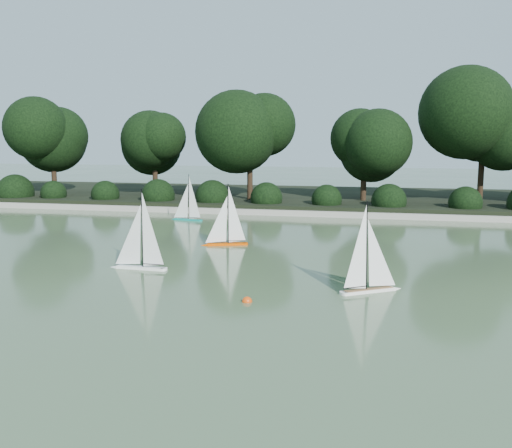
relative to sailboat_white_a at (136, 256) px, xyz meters
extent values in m
plane|color=#344227|center=(2.92, -0.92, -0.26)|extent=(80.00, 80.00, 0.00)
cube|color=gray|center=(2.92, 8.08, -0.17)|extent=(40.00, 0.35, 0.18)
cube|color=black|center=(2.92, 12.08, -0.11)|extent=(40.00, 8.00, 0.30)
cylinder|color=black|center=(-8.08, 10.28, 0.50)|extent=(0.20, 0.20, 1.51)
sphere|color=black|center=(-8.08, 10.28, 2.33)|extent=(2.38, 2.38, 2.38)
cylinder|color=black|center=(-4.08, 10.88, 0.43)|extent=(0.20, 0.20, 1.37)
sphere|color=black|center=(-4.08, 10.88, 2.12)|extent=(2.24, 2.24, 2.24)
cylinder|color=black|center=(-0.08, 9.98, 0.57)|extent=(0.20, 0.20, 1.66)
sphere|color=black|center=(-0.08, 9.98, 2.60)|extent=(2.66, 2.66, 2.66)
cylinder|color=black|center=(3.92, 10.48, 0.37)|extent=(0.20, 0.20, 1.26)
sphere|color=black|center=(3.92, 10.48, 1.95)|extent=(2.10, 2.10, 2.10)
cylinder|color=black|center=(7.92, 11.18, 0.61)|extent=(0.20, 0.20, 1.73)
sphere|color=black|center=(7.92, 11.18, 2.73)|extent=(2.80, 2.80, 2.80)
sphere|color=black|center=(-9.08, 8.98, 0.19)|extent=(1.10, 1.10, 1.10)
sphere|color=black|center=(-7.08, 8.98, 0.19)|extent=(1.10, 1.10, 1.10)
sphere|color=black|center=(-5.08, 8.98, 0.19)|extent=(1.10, 1.10, 1.10)
sphere|color=black|center=(-3.08, 8.98, 0.19)|extent=(1.10, 1.10, 1.10)
sphere|color=black|center=(-1.08, 8.98, 0.19)|extent=(1.10, 1.10, 1.10)
sphere|color=black|center=(0.92, 8.98, 0.19)|extent=(1.10, 1.10, 1.10)
sphere|color=black|center=(2.92, 8.98, 0.19)|extent=(1.10, 1.10, 1.10)
sphere|color=black|center=(4.92, 8.98, 0.19)|extent=(1.10, 1.10, 1.10)
sphere|color=black|center=(6.92, 8.98, 0.19)|extent=(1.10, 1.10, 1.10)
cube|color=white|center=(0.09, 0.00, -0.21)|extent=(0.97, 0.23, 0.10)
cone|color=white|center=(-0.47, 0.02, -0.21)|extent=(0.20, 0.20, 0.19)
cylinder|color=white|center=(0.57, -0.02, -0.21)|extent=(0.12, 0.12, 0.10)
cylinder|color=black|center=(0.14, -0.01, 0.59)|extent=(0.02, 0.02, 1.49)
cylinder|color=black|center=(0.35, -0.01, -0.10)|extent=(0.44, 0.03, 0.02)
cube|color=white|center=(4.40, -0.73, -0.21)|extent=(0.88, 0.67, 0.09)
cone|color=white|center=(4.85, -0.44, -0.21)|extent=(0.26, 0.26, 0.19)
cylinder|color=white|center=(4.01, -0.99, -0.21)|extent=(0.15, 0.15, 0.09)
cube|color=olive|center=(4.40, -0.73, -0.16)|extent=(0.79, 0.59, 0.01)
cylinder|color=black|center=(4.36, -0.76, 0.56)|extent=(0.03, 0.03, 1.44)
cylinder|color=black|center=(4.19, -0.87, -0.11)|extent=(0.37, 0.25, 0.01)
cube|color=#E84A00|center=(1.04, 2.73, -0.21)|extent=(0.91, 0.47, 0.09)
cone|color=#E84A00|center=(0.55, 2.56, -0.21)|extent=(0.23, 0.23, 0.18)
cylinder|color=#E84A00|center=(1.47, 2.88, -0.21)|extent=(0.14, 0.14, 0.09)
cylinder|color=black|center=(1.08, 2.75, 0.53)|extent=(0.02, 0.02, 1.40)
cylinder|color=black|center=(1.27, 2.81, -0.11)|extent=(0.40, 0.15, 0.01)
cube|color=#0C8176|center=(-1.19, 6.38, -0.21)|extent=(0.89, 0.33, 0.09)
cone|color=#0C8176|center=(-1.69, 6.47, -0.21)|extent=(0.20, 0.20, 0.18)
cylinder|color=#0C8176|center=(-0.76, 6.30, -0.21)|extent=(0.12, 0.12, 0.09)
cylinder|color=black|center=(-1.15, 6.37, 0.51)|extent=(0.02, 0.02, 1.36)
cylinder|color=black|center=(-0.96, 6.34, -0.12)|extent=(0.40, 0.09, 0.01)
sphere|color=#DC440B|center=(2.59, -1.71, -0.26)|extent=(0.16, 0.16, 0.16)
camera|label=1|loc=(4.56, -9.94, 2.23)|focal=40.00mm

